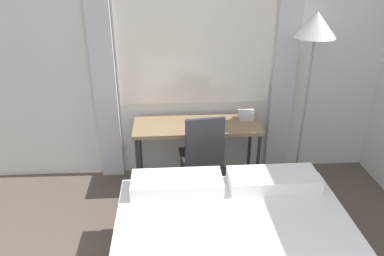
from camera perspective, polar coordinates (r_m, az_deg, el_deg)
The scene contains 6 objects.
wall_back_with_window at distance 3.98m, azimuth -2.66°, elevation 10.69°, with size 5.55×0.13×2.70m.
desk at distance 3.93m, azimuth 0.77°, elevation -0.27°, with size 1.33×0.49×0.72m.
desk_chair at distance 3.75m, azimuth 1.59°, elevation -3.81°, with size 0.45×0.45×0.96m.
standing_lamp at distance 3.78m, azimuth 18.11°, elevation 12.49°, with size 0.39×0.39×1.87m.
telephone at distance 4.05m, azimuth 8.19°, elevation 1.99°, with size 0.17×0.15×0.11m.
book at distance 3.91m, azimuth 1.32°, elevation 0.84°, with size 0.24×0.21×0.02m.
Camera 1 is at (-0.05, -0.49, 2.37)m, focal length 35.00 mm.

